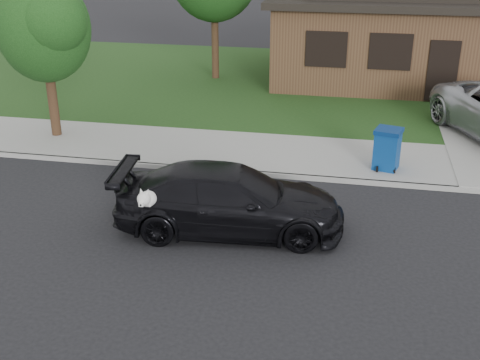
# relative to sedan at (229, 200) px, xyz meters

# --- Properties ---
(ground) EXTENTS (120.00, 120.00, 0.00)m
(ground) POSITION_rel_sedan_xyz_m (1.23, -0.54, -0.69)
(ground) COLOR black
(ground) RESTS_ON ground
(sidewalk) EXTENTS (60.00, 3.00, 0.12)m
(sidewalk) POSITION_rel_sedan_xyz_m (1.23, 4.46, -0.63)
(sidewalk) COLOR gray
(sidewalk) RESTS_ON ground
(curb) EXTENTS (60.00, 0.12, 0.12)m
(curb) POSITION_rel_sedan_xyz_m (1.23, 2.96, -0.63)
(curb) COLOR gray
(curb) RESTS_ON ground
(lawn) EXTENTS (60.00, 13.00, 0.13)m
(lawn) POSITION_rel_sedan_xyz_m (1.23, 12.46, -0.62)
(lawn) COLOR #193814
(lawn) RESTS_ON ground
(sedan) EXTENTS (4.88, 2.50, 1.37)m
(sedan) POSITION_rel_sedan_xyz_m (0.00, 0.00, 0.00)
(sedan) COLOR black
(sedan) RESTS_ON ground
(recycling_bin) EXTENTS (0.78, 0.78, 1.06)m
(recycling_bin) POSITION_rel_sedan_xyz_m (3.27, 3.83, -0.03)
(recycling_bin) COLOR navy
(recycling_bin) RESTS_ON sidewalk
(house) EXTENTS (12.60, 8.60, 4.65)m
(house) POSITION_rel_sedan_xyz_m (5.23, 14.45, 1.45)
(house) COLOR #422B1C
(house) RESTS_ON ground
(tree_2) EXTENTS (2.73, 2.60, 4.59)m
(tree_2) POSITION_rel_sedan_xyz_m (-6.15, 4.57, 2.58)
(tree_2) COLOR #332114
(tree_2) RESTS_ON ground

